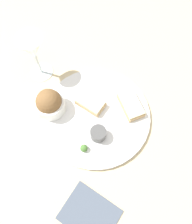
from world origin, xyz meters
TOP-DOWN VIEW (x-y plane):
  - ground_plane at (0.00, 0.00)m, footprint 4.00×4.00m
  - dinner_plate at (0.00, 0.00)m, footprint 0.34×0.34m
  - salad_bowl at (0.08, 0.12)m, footprint 0.09×0.09m
  - sauce_ramekin at (-0.07, 0.03)m, footprint 0.05×0.05m
  - cheese_toast_near at (-0.02, -0.11)m, footprint 0.10×0.06m
  - cheese_toast_far at (0.04, 0.00)m, footprint 0.10×0.09m
  - wine_glass at (0.24, 0.10)m, footprint 0.08×0.08m
  - garnish at (-0.08, 0.08)m, footprint 0.02×0.02m
  - napkin at (-0.25, 0.14)m, footprint 0.18×0.17m

SIDE VIEW (x-z plane):
  - ground_plane at x=0.00m, z-range 0.00..0.00m
  - napkin at x=-0.25m, z-range 0.00..0.01m
  - dinner_plate at x=0.00m, z-range 0.00..0.01m
  - garnish at x=-0.08m, z-range 0.01..0.04m
  - cheese_toast_near at x=-0.02m, z-range 0.01..0.04m
  - cheese_toast_far at x=0.04m, z-range 0.01..0.04m
  - sauce_ramekin at x=-0.07m, z-range 0.02..0.05m
  - salad_bowl at x=0.08m, z-range 0.01..0.09m
  - wine_glass at x=0.24m, z-range 0.04..0.21m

